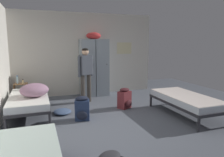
{
  "coord_description": "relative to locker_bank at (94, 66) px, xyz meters",
  "views": [
    {
      "loc": [
        -1.55,
        -4.06,
        1.72
      ],
      "look_at": [
        0.0,
        0.3,
        0.95
      ],
      "focal_mm": 33.95,
      "sensor_mm": 36.0,
      "label": 1
    }
  ],
  "objects": [
    {
      "name": "bedding_heap",
      "position": [
        -1.86,
        -1.59,
        -0.32
      ],
      "size": [
        0.64,
        0.61,
        0.31
      ],
      "color": "gray",
      "rests_on": "bed_left_rear"
    },
    {
      "name": "bed_right",
      "position": [
        1.56,
        -2.68,
        -0.59
      ],
      "size": [
        0.9,
        1.9,
        0.49
      ],
      "color": "#28282D",
      "rests_on": "ground_plane"
    },
    {
      "name": "lotion_bottle",
      "position": [
        -2.18,
        -0.19,
        -0.34
      ],
      "size": [
        0.06,
        0.06,
        0.13
      ],
      "color": "beige",
      "rests_on": "shelf_unit"
    },
    {
      "name": "person_traveler",
      "position": [
        -0.45,
        -0.74,
        -0.01
      ],
      "size": [
        0.47,
        0.31,
        1.59
      ],
      "color": "#3D3833",
      "rests_on": "ground_plane"
    },
    {
      "name": "backpack_navy",
      "position": [
        -0.86,
        -2.17,
        -0.71
      ],
      "size": [
        0.37,
        0.38,
        0.55
      ],
      "color": "navy",
      "rests_on": "ground_plane"
    },
    {
      "name": "clothes_pile_denim",
      "position": [
        -1.24,
        -1.56,
        -0.92
      ],
      "size": [
        0.44,
        0.51,
        0.1
      ],
      "color": "#42567A",
      "rests_on": "ground_plane"
    },
    {
      "name": "water_bottle",
      "position": [
        -2.33,
        -0.13,
        -0.29
      ],
      "size": [
        0.06,
        0.06,
        0.24
      ],
      "color": "#B2DBEA",
      "rests_on": "shelf_unit"
    },
    {
      "name": "locker_bank",
      "position": [
        0.0,
        0.0,
        0.0
      ],
      "size": [
        0.9,
        0.55,
        2.07
      ],
      "color": "#8C99A3",
      "rests_on": "ground_plane"
    },
    {
      "name": "shelf_unit",
      "position": [
        -2.25,
        -0.15,
        -0.62
      ],
      "size": [
        0.38,
        0.3,
        0.57
      ],
      "color": "brown",
      "rests_on": "ground_plane"
    },
    {
      "name": "backpack_maroon",
      "position": [
        0.39,
        -1.68,
        -0.71
      ],
      "size": [
        0.4,
        0.41,
        0.55
      ],
      "color": "maroon",
      "rests_on": "ground_plane"
    },
    {
      "name": "room_backdrop",
      "position": [
        -1.52,
        -1.34,
        0.39
      ],
      "size": [
        4.78,
        5.97,
        2.71
      ],
      "color": "beige",
      "rests_on": "ground_plane"
    },
    {
      "name": "bed_left_rear",
      "position": [
        -2.0,
        -1.43,
        -0.59
      ],
      "size": [
        0.9,
        1.9,
        0.49
      ],
      "color": "#28282D",
      "rests_on": "ground_plane"
    },
    {
      "name": "ground_plane",
      "position": [
        -0.22,
        -2.67,
        -0.97
      ],
      "size": [
        9.45,
        9.45,
        0.0
      ],
      "primitive_type": "plane",
      "color": "#565B66"
    }
  ]
}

